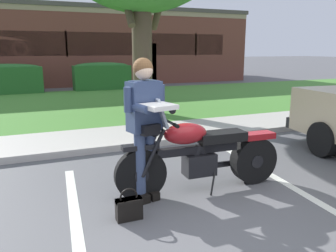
{
  "coord_description": "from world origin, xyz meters",
  "views": [
    {
      "loc": [
        -1.76,
        -2.67,
        1.8
      ],
      "look_at": [
        -0.12,
        1.19,
        0.85
      ],
      "focal_mm": 36.44,
      "sensor_mm": 36.0,
      "label": 1
    }
  ],
  "objects_px": {
    "hedge_center_left": "(102,76)",
    "rider_person": "(145,119)",
    "brick_building": "(57,46)",
    "hedge_left": "(4,79)",
    "handbag": "(129,207)",
    "motorcycle": "(206,154)"
  },
  "relations": [
    {
      "from": "rider_person",
      "to": "hedge_center_left",
      "type": "bearing_deg",
      "value": 80.26
    },
    {
      "from": "rider_person",
      "to": "motorcycle",
      "type": "bearing_deg",
      "value": -0.72
    },
    {
      "from": "handbag",
      "to": "hedge_left",
      "type": "bearing_deg",
      "value": 97.8
    },
    {
      "from": "brick_building",
      "to": "hedge_left",
      "type": "bearing_deg",
      "value": -113.22
    },
    {
      "from": "motorcycle",
      "to": "rider_person",
      "type": "relative_size",
      "value": 1.32
    },
    {
      "from": "handbag",
      "to": "motorcycle",
      "type": "bearing_deg",
      "value": 18.86
    },
    {
      "from": "rider_person",
      "to": "handbag",
      "type": "distance_m",
      "value": 1.01
    },
    {
      "from": "hedge_left",
      "to": "hedge_center_left",
      "type": "relative_size",
      "value": 1.19
    },
    {
      "from": "hedge_left",
      "to": "hedge_center_left",
      "type": "xyz_separation_m",
      "value": [
        3.94,
        0.0,
        0.0
      ]
    },
    {
      "from": "hedge_center_left",
      "to": "rider_person",
      "type": "bearing_deg",
      "value": -99.74
    },
    {
      "from": "hedge_center_left",
      "to": "brick_building",
      "type": "relative_size",
      "value": 0.12
    },
    {
      "from": "rider_person",
      "to": "hedge_center_left",
      "type": "relative_size",
      "value": 0.69
    },
    {
      "from": "motorcycle",
      "to": "brick_building",
      "type": "height_order",
      "value": "brick_building"
    },
    {
      "from": "hedge_left",
      "to": "hedge_center_left",
      "type": "height_order",
      "value": "same"
    },
    {
      "from": "hedge_left",
      "to": "hedge_center_left",
      "type": "distance_m",
      "value": 3.94
    },
    {
      "from": "brick_building",
      "to": "rider_person",
      "type": "bearing_deg",
      "value": -92.39
    },
    {
      "from": "brick_building",
      "to": "hedge_center_left",
      "type": "bearing_deg",
      "value": -79.02
    },
    {
      "from": "motorcycle",
      "to": "handbag",
      "type": "height_order",
      "value": "motorcycle"
    },
    {
      "from": "motorcycle",
      "to": "hedge_left",
      "type": "relative_size",
      "value": 0.77
    },
    {
      "from": "hedge_left",
      "to": "brick_building",
      "type": "height_order",
      "value": "brick_building"
    },
    {
      "from": "hedge_center_left",
      "to": "brick_building",
      "type": "distance_m",
      "value": 6.58
    },
    {
      "from": "rider_person",
      "to": "hedge_left",
      "type": "height_order",
      "value": "rider_person"
    }
  ]
}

